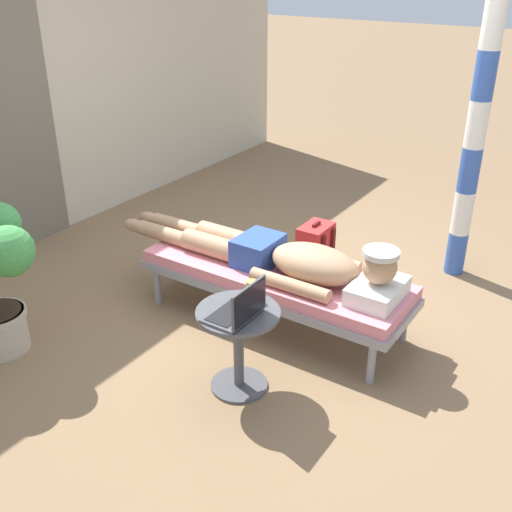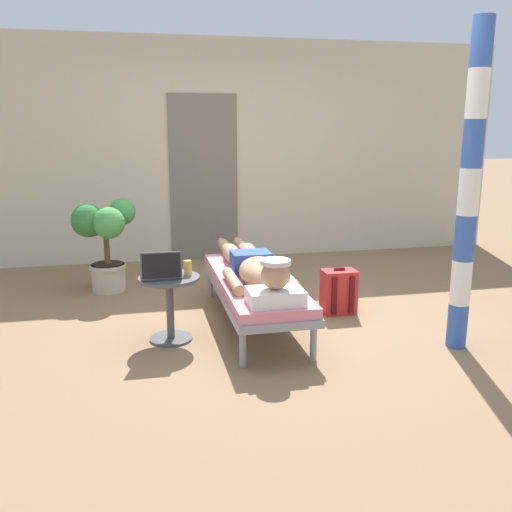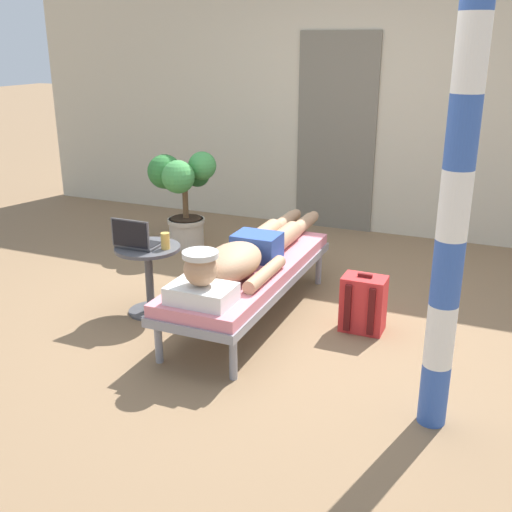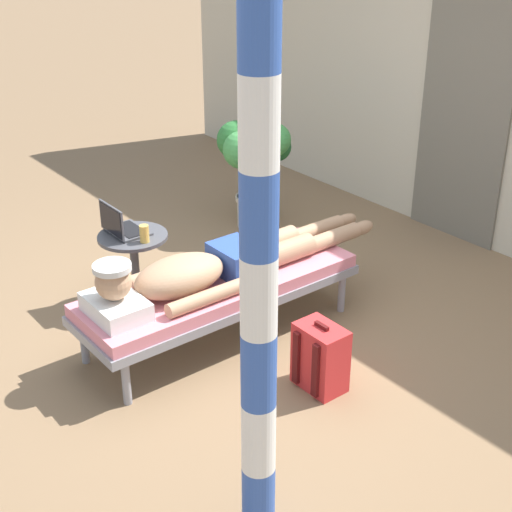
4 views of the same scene
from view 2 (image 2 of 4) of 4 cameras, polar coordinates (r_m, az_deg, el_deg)
ground_plane at (r=5.00m, az=0.38°, el=-6.35°), size 40.00×40.00×0.00m
house_wall_back at (r=7.12m, az=-4.70°, el=10.63°), size 7.60×0.20×2.70m
house_door_panel at (r=7.02m, az=-5.36°, el=7.88°), size 0.84×0.03×2.04m
lounge_chair at (r=4.75m, az=-0.21°, el=-3.03°), size 0.62×1.88×0.42m
person_reclining at (r=4.64m, az=-0.05°, el=-1.19°), size 0.53×2.17×0.33m
side_table at (r=4.45m, az=-8.81°, el=-4.17°), size 0.48×0.48×0.52m
laptop at (r=4.34m, az=-9.67°, el=-1.57°), size 0.31×0.24×0.23m
drink_glass at (r=4.41m, az=-6.98°, el=-1.22°), size 0.06×0.06×0.12m
backpack at (r=5.13m, az=8.42°, el=-3.65°), size 0.30×0.26×0.42m
potted_plant at (r=5.84m, az=-15.25°, el=2.15°), size 0.63×0.65×0.95m
porch_post at (r=4.37m, az=20.93°, el=6.16°), size 0.15×0.15×2.41m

